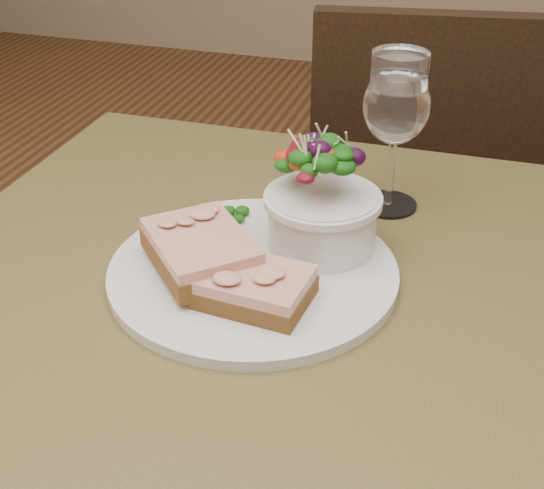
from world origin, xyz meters
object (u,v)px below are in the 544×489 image
(salad_bowl, at_px, (323,196))
(cafe_table, at_px, (280,377))
(wine_glass, at_px, (396,110))
(dinner_plate, at_px, (253,272))
(chair_far, at_px, (414,288))
(ramekin, at_px, (187,247))
(sandwich_back, at_px, (201,250))
(sandwich_front, at_px, (254,287))

(salad_bowl, bearing_deg, cafe_table, -101.16)
(cafe_table, xyz_separation_m, wine_glass, (0.07, 0.22, 0.22))
(cafe_table, bearing_deg, dinner_plate, 141.81)
(chair_far, height_order, wine_glass, wine_glass)
(salad_bowl, xyz_separation_m, wine_glass, (0.05, 0.13, 0.05))
(chair_far, relative_size, ramekin, 14.80)
(cafe_table, relative_size, ramekin, 13.16)
(wine_glass, bearing_deg, sandwich_back, -125.96)
(sandwich_front, xyz_separation_m, sandwich_back, (-0.07, 0.03, 0.01))
(salad_bowl, bearing_deg, wine_glass, 68.90)
(chair_far, bearing_deg, sandwich_front, 73.84)
(sandwich_back, bearing_deg, ramekin, -155.40)
(dinner_plate, distance_m, sandwich_front, 0.06)
(sandwich_front, xyz_separation_m, ramekin, (-0.09, 0.04, 0.00))
(sandwich_back, height_order, wine_glass, wine_glass)
(sandwich_front, height_order, salad_bowl, salad_bowl)
(ramekin, height_order, salad_bowl, salad_bowl)
(ramekin, relative_size, wine_glass, 0.35)
(chair_far, xyz_separation_m, sandwich_front, (-0.09, -0.76, 0.48))
(chair_far, distance_m, dinner_plate, 0.85)
(chair_far, relative_size, dinner_plate, 3.01)
(sandwich_front, distance_m, sandwich_back, 0.08)
(cafe_table, distance_m, dinner_plate, 0.12)
(cafe_table, distance_m, sandwich_back, 0.16)
(dinner_plate, xyz_separation_m, wine_glass, (0.11, 0.19, 0.12))
(sandwich_back, relative_size, salad_bowl, 1.19)
(sandwich_front, bearing_deg, salad_bowl, 78.06)
(chair_far, relative_size, salad_bowl, 7.09)
(cafe_table, height_order, sandwich_front, sandwich_front)
(cafe_table, distance_m, ramekin, 0.17)
(cafe_table, distance_m, wine_glass, 0.32)
(chair_far, distance_m, ramekin, 0.88)
(chair_far, distance_m, sandwich_front, 0.90)
(chair_far, bearing_deg, cafe_table, 75.07)
(chair_far, height_order, sandwich_back, chair_far)
(cafe_table, relative_size, salad_bowl, 6.30)
(cafe_table, height_order, salad_bowl, salad_bowl)
(sandwich_front, height_order, sandwich_back, sandwich_back)
(sandwich_back, relative_size, wine_glass, 0.86)
(cafe_table, height_order, dinner_plate, dinner_plate)
(chair_far, height_order, salad_bowl, chair_far)
(dinner_plate, xyz_separation_m, sandwich_back, (-0.05, -0.02, 0.03))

